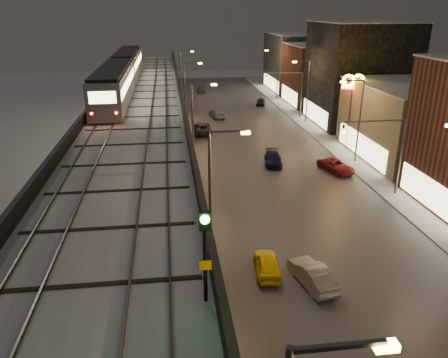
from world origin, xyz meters
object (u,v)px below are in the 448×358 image
car_mid_dark (217,114)px  car_onc_white (273,159)px  subway_train (122,73)px  car_taxi (267,265)px  car_near_white (312,275)px  car_onc_dark (336,167)px  rail_signal (205,239)px  car_far_white (201,89)px  car_onc_red (261,102)px  car_mid_silver (202,128)px

car_mid_dark → car_onc_white: bearing=90.6°
subway_train → car_onc_white: subway_train is taller
car_taxi → car_near_white: car_near_white is taller
car_mid_dark → car_onc_dark: (9.44, -25.41, -0.02)m
subway_train → rail_signal: subway_train is taller
rail_signal → car_far_white: size_ratio=0.93×
car_onc_dark → car_onc_red: 33.51m
subway_train → car_taxi: 35.28m
rail_signal → car_mid_dark: (6.44, 53.77, -8.38)m
subway_train → car_taxi: (11.19, -32.54, -7.79)m
car_taxi → car_onc_dark: bearing=-117.7°
car_onc_red → car_onc_dark: bearing=-72.5°
car_near_white → car_onc_dark: (8.65, 18.76, -0.07)m
rail_signal → car_onc_dark: 33.57m
car_near_white → car_onc_dark: 20.66m
car_mid_dark → car_mid_silver: bearing=62.8°
car_onc_red → car_taxi: bearing=-85.4°
subway_train → car_onc_dark: subway_train is taller
car_near_white → car_onc_white: 21.97m
car_mid_silver → car_mid_dark: (2.97, 8.69, -0.07)m
rail_signal → car_onc_dark: rail_signal is taller
subway_train → car_mid_silver: bearing=8.0°
car_taxi → car_mid_silver: (-1.32, 33.93, 0.07)m
subway_train → car_onc_red: 29.14m
car_mid_dark → car_onc_dark: 27.11m
car_mid_silver → car_onc_dark: (12.41, -16.72, -0.09)m
car_mid_dark → car_onc_red: car_mid_dark is taller
car_mid_dark → car_far_white: 22.65m
subway_train → rail_signal: size_ratio=10.96×
subway_train → rail_signal: bearing=-81.7°
car_mid_silver → car_far_white: size_ratio=1.39×
car_far_white → car_onc_white: size_ratio=0.84×
car_mid_silver → car_mid_dark: 9.18m
car_taxi → car_onc_red: 51.72m
car_taxi → subway_train: bearing=-65.9°
car_near_white → car_taxi: bearing=-44.6°
car_mid_silver → car_far_white: bearing=-92.7°
rail_signal → car_onc_red: size_ratio=0.94×
car_near_white → car_onc_red: car_near_white is taller
car_far_white → car_onc_white: (4.26, -45.02, 0.01)m
subway_train → car_onc_dark: 28.16m
car_near_white → car_mid_silver: car_mid_silver is taller
rail_signal → car_taxi: size_ratio=0.90×
car_onc_dark → car_onc_white: size_ratio=1.02×
subway_train → car_taxi: subway_train is taller
rail_signal → car_taxi: bearing=66.8°
car_onc_white → car_onc_red: bearing=89.9°
car_onc_white → car_mid_silver: bearing=124.8°
car_taxi → car_mid_silver: 33.95m
car_far_white → car_taxi: bearing=91.5°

